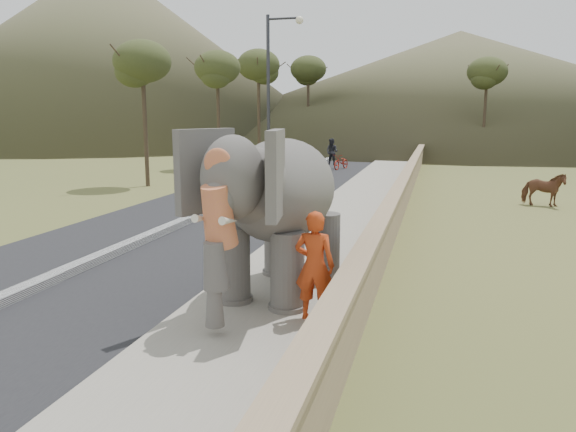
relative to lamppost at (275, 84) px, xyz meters
The scene contains 13 objects.
ground 17.57m from the lamppost, 73.87° to the right, with size 160.00×160.00×0.00m, color olive.
road 7.89m from the lamppost, 92.85° to the right, with size 7.00×120.00×0.03m, color black.
median 7.83m from the lamppost, 92.85° to the right, with size 0.35×120.00×0.22m, color black.
walkway 9.14m from the lamppost, 52.95° to the right, with size 3.00×120.00×0.15m, color #9E9687.
parapet 9.87m from the lamppost, 44.42° to the right, with size 0.30×120.00×1.10m, color tan.
lamppost is the anchor object (origin of this frame).
signboard 3.32m from the lamppost, 75.89° to the right, with size 0.60×0.08×2.40m.
cow 12.55m from the lamppost, 12.34° to the right, with size 0.72×1.57×1.33m, color brown.
hill_left 51.49m from the lamppost, 130.66° to the left, with size 60.00×60.00×22.00m, color brown.
hill_far 54.69m from the lamppost, 79.79° to the left, with size 80.00×80.00×14.00m, color brown.
elephant_and_man 16.58m from the lamppost, 73.18° to the right, with size 2.81×4.62×3.14m.
motorcyclist 10.33m from the lamppost, 81.68° to the left, with size 1.66×1.92×1.95m.
trees 17.36m from the lamppost, 71.02° to the left, with size 47.87×34.24×9.31m.
Camera 1 is at (2.86, -9.63, 3.63)m, focal length 35.00 mm.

